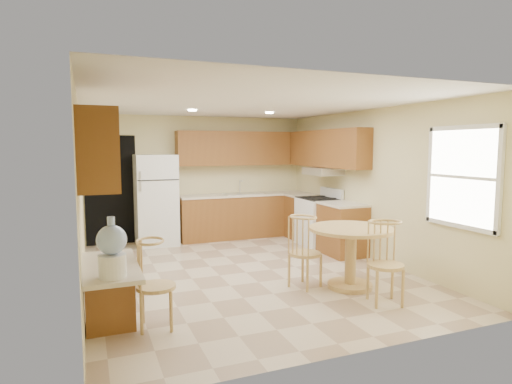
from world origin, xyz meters
name	(u,v)px	position (x,y,z in m)	size (l,w,h in m)	color
floor	(246,272)	(0.00, 0.00, 0.00)	(5.50, 5.50, 0.00)	#C6B08F
ceiling	(246,104)	(0.00, 0.00, 2.50)	(4.50, 5.50, 0.02)	white
wall_back	(199,178)	(0.00, 2.75, 1.25)	(4.50, 0.02, 2.50)	#CCC18A
wall_front	(355,219)	(0.00, -2.75, 1.25)	(4.50, 0.02, 2.50)	#CCC18A
wall_left	(81,196)	(-2.25, 0.00, 1.25)	(0.02, 5.50, 2.50)	#CCC18A
wall_right	(372,185)	(2.25, 0.00, 1.25)	(0.02, 5.50, 2.50)	#CCC18A
doorway	(111,190)	(-1.75, 2.73, 1.05)	(0.90, 0.02, 2.10)	black
base_cab_back	(244,216)	(0.88, 2.45, 0.43)	(2.75, 0.60, 0.87)	brown
counter_back	(244,195)	(0.88, 2.45, 0.89)	(2.75, 0.63, 0.04)	beige
base_cab_right_a	(303,217)	(1.95, 1.85, 0.43)	(0.60, 0.59, 0.87)	brown
counter_right_a	(303,195)	(1.95, 1.85, 0.89)	(0.63, 0.59, 0.04)	beige
base_cab_right_b	(342,230)	(1.95, 0.40, 0.43)	(0.60, 0.80, 0.87)	brown
counter_right_b	(343,204)	(1.95, 0.40, 0.89)	(0.63, 0.80, 0.04)	beige
upper_cab_back	(242,148)	(0.88, 2.58, 1.85)	(2.75, 0.33, 0.70)	brown
upper_cab_right	(326,149)	(2.08, 1.21, 1.85)	(0.33, 2.42, 0.70)	brown
upper_cab_left	(96,150)	(-2.08, -1.60, 1.85)	(0.33, 1.40, 0.70)	brown
sink	(243,194)	(0.85, 2.45, 0.91)	(0.78, 0.44, 0.01)	silver
range_hood	(323,171)	(2.00, 1.18, 1.42)	(0.50, 0.76, 0.14)	silver
desk_pedestal	(110,294)	(-2.00, -1.32, 0.36)	(0.48, 0.42, 0.72)	brown
desk_top	(110,267)	(-2.00, -1.70, 0.75)	(0.50, 1.20, 0.04)	beige
window	(462,177)	(2.23, -1.85, 1.50)	(0.06, 1.12, 1.30)	white
can_light_a	(192,110)	(-0.50, 1.20, 2.48)	(0.14, 0.14, 0.02)	white
can_light_b	(269,113)	(0.90, 1.20, 2.48)	(0.14, 0.14, 0.02)	white
refrigerator	(156,200)	(-0.95, 2.40, 0.87)	(0.76, 0.74, 1.73)	white
stove	(319,221)	(1.92, 1.18, 0.47)	(0.65, 0.76, 1.09)	white
dining_table	(351,248)	(1.06, -1.17, 0.54)	(1.11, 1.11, 0.82)	tan
chair_table_a	(309,246)	(0.51, -1.01, 0.59)	(0.42, 0.55, 0.96)	tan
chair_table_b	(391,256)	(1.11, -1.91, 0.60)	(0.44, 0.47, 0.99)	tan
chair_desk	(157,277)	(-1.55, -1.59, 0.56)	(0.41, 0.53, 0.92)	tan
water_crock	(112,250)	(-2.00, -2.12, 1.01)	(0.25, 0.25, 0.52)	white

